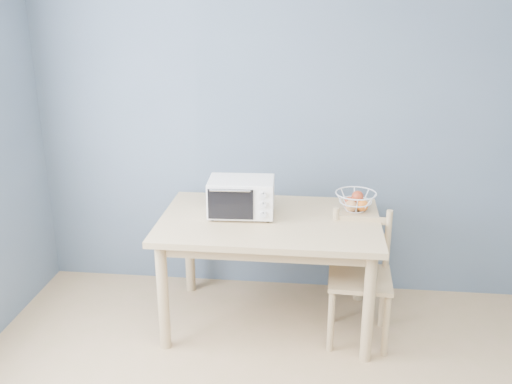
# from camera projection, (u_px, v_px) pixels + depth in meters

# --- Properties ---
(room) EXTENTS (4.01, 4.51, 2.61)m
(room) POSITION_uv_depth(u_px,v_px,m) (306.00, 260.00, 1.83)
(room) COLOR tan
(room) RESTS_ON ground
(dining_table) EXTENTS (1.40, 0.90, 0.75)m
(dining_table) POSITION_uv_depth(u_px,v_px,m) (270.00, 233.00, 3.67)
(dining_table) COLOR tan
(dining_table) RESTS_ON ground
(toaster_oven) EXTENTS (0.43, 0.32, 0.24)m
(toaster_oven) POSITION_uv_depth(u_px,v_px,m) (239.00, 197.00, 3.65)
(toaster_oven) COLOR white
(toaster_oven) RESTS_ON dining_table
(fruit_basket) EXTENTS (0.28, 0.28, 0.14)m
(fruit_basket) POSITION_uv_depth(u_px,v_px,m) (355.00, 201.00, 3.75)
(fruit_basket) COLOR white
(fruit_basket) RESTS_ON dining_table
(dining_chair) EXTENTS (0.40, 0.40, 0.83)m
(dining_chair) POSITION_uv_depth(u_px,v_px,m) (359.00, 278.00, 3.60)
(dining_chair) COLOR tan
(dining_chair) RESTS_ON ground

